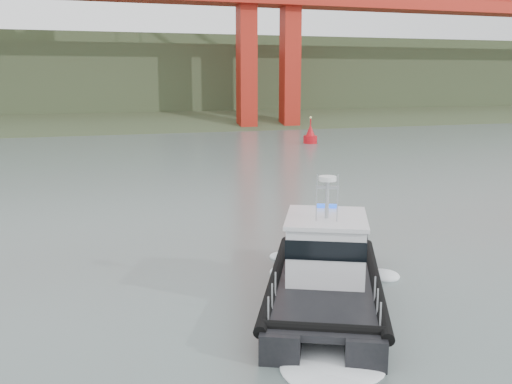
% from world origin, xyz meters
% --- Properties ---
extents(ground, '(400.00, 400.00, 0.00)m').
position_xyz_m(ground, '(0.00, 0.00, 0.00)').
color(ground, '#4D5B58').
rests_on(ground, ground).
extents(headlands, '(500.00, 105.36, 27.12)m').
position_xyz_m(headlands, '(0.00, 125.50, 7.05)').
color(headlands, '#2E3C22').
rests_on(headlands, ground).
extents(patrol_boat, '(8.35, 11.72, 5.37)m').
position_xyz_m(patrol_boat, '(-1.71, -1.13, 1.34)').
color(patrol_boat, black).
rests_on(patrol_boat, ground).
extents(nav_buoy, '(1.88, 1.88, 3.92)m').
position_xyz_m(nav_buoy, '(19.94, 51.19, 1.03)').
color(nav_buoy, red).
rests_on(nav_buoy, ground).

